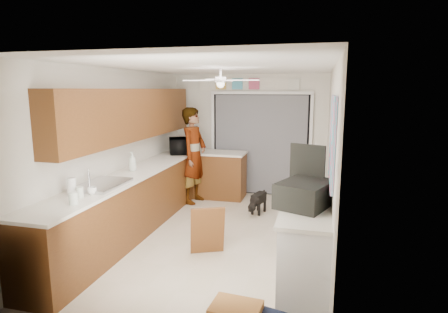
# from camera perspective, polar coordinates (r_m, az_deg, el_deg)

# --- Properties ---
(floor) EXTENTS (5.00, 5.00, 0.00)m
(floor) POSITION_cam_1_polar(r_m,az_deg,el_deg) (5.82, -1.00, -11.89)
(floor) COLOR beige
(floor) RESTS_ON ground
(ceiling) EXTENTS (5.00, 5.00, 0.00)m
(ceiling) POSITION_cam_1_polar(r_m,az_deg,el_deg) (5.41, -1.09, 13.48)
(ceiling) COLOR white
(ceiling) RESTS_ON ground
(wall_back) EXTENTS (3.20, 0.00, 3.20)m
(wall_back) POSITION_cam_1_polar(r_m,az_deg,el_deg) (7.89, 3.82, 3.33)
(wall_back) COLOR silver
(wall_back) RESTS_ON ground
(wall_front) EXTENTS (3.20, 0.00, 3.20)m
(wall_front) POSITION_cam_1_polar(r_m,az_deg,el_deg) (3.20, -13.17, -7.15)
(wall_front) COLOR silver
(wall_front) RESTS_ON ground
(wall_left) EXTENTS (0.00, 5.00, 5.00)m
(wall_left) POSITION_cam_1_polar(r_m,az_deg,el_deg) (6.10, -15.69, 0.94)
(wall_left) COLOR silver
(wall_left) RESTS_ON ground
(wall_right) EXTENTS (0.00, 5.00, 5.00)m
(wall_right) POSITION_cam_1_polar(r_m,az_deg,el_deg) (5.29, 15.91, -0.44)
(wall_right) COLOR silver
(wall_right) RESTS_ON ground
(left_base_cabinets) EXTENTS (0.60, 4.80, 0.90)m
(left_base_cabinets) POSITION_cam_1_polar(r_m,az_deg,el_deg) (6.13, -12.89, -6.56)
(left_base_cabinets) COLOR brown
(left_base_cabinets) RESTS_ON floor
(left_countertop) EXTENTS (0.62, 4.80, 0.04)m
(left_countertop) POSITION_cam_1_polar(r_m,az_deg,el_deg) (6.01, -12.98, -2.27)
(left_countertop) COLOR white
(left_countertop) RESTS_ON left_base_cabinets
(upper_cabinets) EXTENTS (0.32, 4.00, 0.80)m
(upper_cabinets) POSITION_cam_1_polar(r_m,az_deg,el_deg) (6.13, -13.70, 6.26)
(upper_cabinets) COLOR brown
(upper_cabinets) RESTS_ON wall_left
(sink_basin) EXTENTS (0.50, 0.76, 0.06)m
(sink_basin) POSITION_cam_1_polar(r_m,az_deg,el_deg) (5.16, -18.09, -4.17)
(sink_basin) COLOR silver
(sink_basin) RESTS_ON left_countertop
(faucet) EXTENTS (0.03, 0.03, 0.22)m
(faucet) POSITION_cam_1_polar(r_m,az_deg,el_deg) (5.24, -19.91, -2.99)
(faucet) COLOR silver
(faucet) RESTS_ON left_countertop
(peninsula_base) EXTENTS (1.00, 0.60, 0.90)m
(peninsula_base) POSITION_cam_1_polar(r_m,az_deg,el_deg) (7.66, -0.64, -2.94)
(peninsula_base) COLOR brown
(peninsula_base) RESTS_ON floor
(peninsula_top) EXTENTS (1.04, 0.64, 0.04)m
(peninsula_top) POSITION_cam_1_polar(r_m,az_deg,el_deg) (7.57, -0.64, 0.53)
(peninsula_top) COLOR white
(peninsula_top) RESTS_ON peninsula_base
(back_opening_recess) EXTENTS (2.00, 0.06, 2.10)m
(back_opening_recess) POSITION_cam_1_polar(r_m,az_deg,el_deg) (7.85, 5.55, 1.79)
(back_opening_recess) COLOR black
(back_opening_recess) RESTS_ON wall_back
(curtain_panel) EXTENTS (1.90, 0.03, 2.05)m
(curtain_panel) POSITION_cam_1_polar(r_m,az_deg,el_deg) (7.81, 5.51, 1.75)
(curtain_panel) COLOR slate
(curtain_panel) RESTS_ON wall_back
(door_trim_left) EXTENTS (0.06, 0.04, 2.10)m
(door_trim_left) POSITION_cam_1_polar(r_m,az_deg,el_deg) (8.04, -1.69, 2.04)
(door_trim_left) COLOR white
(door_trim_left) RESTS_ON wall_back
(door_trim_right) EXTENTS (0.06, 0.04, 2.10)m
(door_trim_right) POSITION_cam_1_polar(r_m,az_deg,el_deg) (7.73, 13.01, 1.45)
(door_trim_right) COLOR white
(door_trim_right) RESTS_ON wall_back
(door_trim_head) EXTENTS (2.10, 0.04, 0.06)m
(door_trim_head) POSITION_cam_1_polar(r_m,az_deg,el_deg) (7.73, 5.66, 9.63)
(door_trim_head) COLOR white
(door_trim_head) RESTS_ON wall_back
(header_frame_0) EXTENTS (0.22, 0.02, 0.22)m
(header_frame_0) POSITION_cam_1_polar(r_m,az_deg,el_deg) (7.94, -0.47, 10.99)
(header_frame_0) COLOR gold
(header_frame_0) RESTS_ON wall_back
(header_frame_1) EXTENTS (0.22, 0.02, 0.22)m
(header_frame_1) POSITION_cam_1_polar(r_m,az_deg,el_deg) (7.86, 2.04, 10.99)
(header_frame_1) COLOR #48A1C0
(header_frame_1) RESTS_ON wall_back
(header_frame_2) EXTENTS (0.22, 0.02, 0.22)m
(header_frame_2) POSITION_cam_1_polar(r_m,az_deg,el_deg) (7.79, 4.60, 10.97)
(header_frame_2) COLOR #B94566
(header_frame_2) RESTS_ON wall_back
(header_frame_4) EXTENTS (0.22, 0.02, 0.22)m
(header_frame_4) POSITION_cam_1_polar(r_m,az_deg,el_deg) (7.69, 10.59, 10.85)
(header_frame_4) COLOR silver
(header_frame_4) RESTS_ON wall_back
(route66_sign) EXTENTS (0.22, 0.02, 0.26)m
(route66_sign) POSITION_cam_1_polar(r_m,az_deg,el_deg) (8.04, -2.93, 10.97)
(route66_sign) COLOR silver
(route66_sign) RESTS_ON wall_back
(right_counter_base) EXTENTS (0.50, 1.40, 0.90)m
(right_counter_base) POSITION_cam_1_polar(r_m,az_deg,el_deg) (4.36, 12.36, -13.56)
(right_counter_base) COLOR white
(right_counter_base) RESTS_ON floor
(right_counter_top) EXTENTS (0.54, 1.44, 0.04)m
(right_counter_top) POSITION_cam_1_polar(r_m,az_deg,el_deg) (4.20, 12.47, -7.66)
(right_counter_top) COLOR white
(right_counter_top) RESTS_ON right_counter_base
(abstract_painting) EXTENTS (0.03, 1.15, 0.95)m
(abstract_painting) POSITION_cam_1_polar(r_m,az_deg,el_deg) (4.24, 16.19, 2.46)
(abstract_painting) COLOR #E75586
(abstract_painting) RESTS_ON wall_right
(ceiling_fan) EXTENTS (1.14, 1.14, 0.24)m
(ceiling_fan) POSITION_cam_1_polar(r_m,az_deg,el_deg) (5.59, -0.52, 11.53)
(ceiling_fan) COLOR white
(ceiling_fan) RESTS_ON ceiling
(microwave) EXTENTS (0.57, 0.65, 0.30)m
(microwave) POSITION_cam_1_polar(r_m,az_deg,el_deg) (7.44, -6.83, 1.63)
(microwave) COLOR black
(microwave) RESTS_ON left_countertop
(soap_bottle) EXTENTS (0.15, 0.15, 0.30)m
(soap_bottle) POSITION_cam_1_polar(r_m,az_deg,el_deg) (5.98, -13.78, -0.70)
(soap_bottle) COLOR silver
(soap_bottle) RESTS_ON left_countertop
(cup) EXTENTS (0.12, 0.12, 0.09)m
(cup) POSITION_cam_1_polar(r_m,az_deg,el_deg) (4.80, -19.47, -4.94)
(cup) COLOR white
(cup) RESTS_ON left_countertop
(jar_a) EXTENTS (0.12, 0.12, 0.14)m
(jar_a) POSITION_cam_1_polar(r_m,az_deg,el_deg) (4.45, -21.97, -5.96)
(jar_a) COLOR silver
(jar_a) RESTS_ON left_countertop
(jar_b) EXTENTS (0.11, 0.11, 0.13)m
(jar_b) POSITION_cam_1_polar(r_m,az_deg,el_deg) (4.70, -21.12, -5.11)
(jar_b) COLOR silver
(jar_b) RESTS_ON left_countertop
(paper_towel_roll) EXTENTS (0.11, 0.11, 0.22)m
(paper_towel_roll) POSITION_cam_1_polar(r_m,az_deg,el_deg) (4.79, -22.21, -4.32)
(paper_towel_roll) COLOR white
(paper_towel_roll) RESTS_ON left_countertop
(suitcase) EXTENTS (0.68, 0.77, 0.27)m
(suitcase) POSITION_cam_1_polar(r_m,az_deg,el_deg) (4.16, 12.28, -5.57)
(suitcase) COLOR black
(suitcase) RESTS_ON right_counter_top
(suitcase_rim) EXTENTS (0.62, 0.70, 0.02)m
(suitcase_rim) POSITION_cam_1_polar(r_m,az_deg,el_deg) (4.19, 12.22, -7.01)
(suitcase_rim) COLOR yellow
(suitcase_rim) RESTS_ON suitcase
(suitcase_lid) EXTENTS (0.40, 0.18, 0.50)m
(suitcase_lid) POSITION_cam_1_polar(r_m,az_deg,el_deg) (4.39, 12.56, -1.41)
(suitcase_lid) COLOR black
(suitcase_lid) RESTS_ON suitcase
(cabinet_door_panel) EXTENTS (0.48, 0.35, 0.67)m
(cabinet_door_panel) POSITION_cam_1_polar(r_m,az_deg,el_deg) (5.08, -2.52, -11.21)
(cabinet_door_panel) COLOR brown
(cabinet_door_panel) RESTS_ON floor
(man) EXTENTS (0.54, 0.73, 1.86)m
(man) POSITION_cam_1_polar(r_m,az_deg,el_deg) (7.26, -4.62, 0.15)
(man) COLOR white
(man) RESTS_ON floor
(dog) EXTENTS (0.35, 0.56, 0.41)m
(dog) POSITION_cam_1_polar(r_m,az_deg,el_deg) (6.76, 5.31, -6.92)
(dog) COLOR black
(dog) RESTS_ON floor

